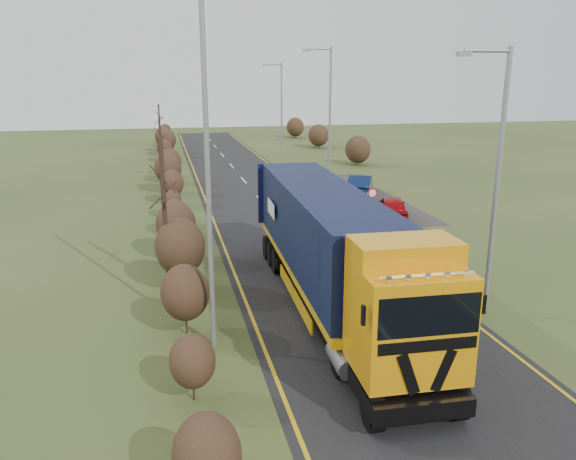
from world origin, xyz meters
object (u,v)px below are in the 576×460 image
(car_red_hatchback, at_px, (392,208))
(car_blue_sedan, at_px, (360,185))
(streetlight_near, at_px, (495,173))
(lorry, at_px, (331,244))
(speed_sign, at_px, (372,199))

(car_red_hatchback, bearing_deg, car_blue_sedan, -78.58)
(car_blue_sedan, bearing_deg, streetlight_near, 106.36)
(car_red_hatchback, relative_size, car_blue_sedan, 0.91)
(car_red_hatchback, distance_m, streetlight_near, 14.42)
(lorry, xyz_separation_m, car_blue_sedan, (8.13, 19.35, -1.75))
(car_red_hatchback, distance_m, speed_sign, 1.82)
(car_red_hatchback, bearing_deg, speed_sign, 39.86)
(lorry, height_order, speed_sign, lorry)
(car_red_hatchback, relative_size, speed_sign, 1.97)
(streetlight_near, bearing_deg, car_blue_sedan, 82.37)
(speed_sign, bearing_deg, lorry, -117.47)
(car_blue_sedan, xyz_separation_m, speed_sign, (-2.11, -7.78, 0.69))
(lorry, bearing_deg, car_blue_sedan, 69.30)
(lorry, distance_m, car_red_hatchback, 14.49)
(car_red_hatchback, bearing_deg, streetlight_near, 96.98)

